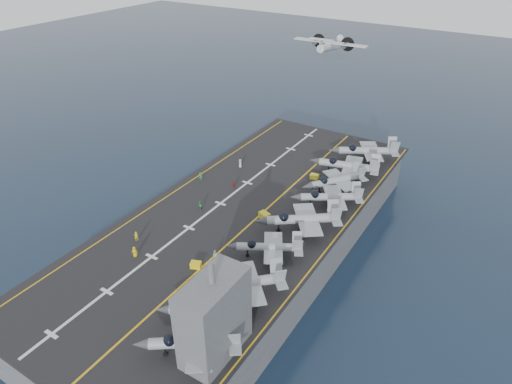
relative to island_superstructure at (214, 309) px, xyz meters
The scene contains 28 objects.
ground 38.02m from the island_superstructure, 116.57° to the left, with size 500.00×500.00×0.00m, color #142135.
hull 35.94m from the island_superstructure, 116.57° to the left, with size 36.00×90.00×10.00m, color #56595E.
flight_deck 34.41m from the island_superstructure, 116.57° to the left, with size 38.00×92.00×0.40m, color black.
foul_line 33.17m from the island_superstructure, 111.80° to the left, with size 0.35×90.00×0.02m, color gold.
landing_centerline 37.38m from the island_superstructure, 124.99° to the left, with size 0.50×90.00×0.02m, color silver.
deck_edge_port 44.50m from the island_superstructure, 136.85° to the left, with size 0.25×90.00×0.02m, color gold.
deck_edge_stbd 31.12m from the island_superstructure, 83.35° to the left, with size 0.25×90.00×0.02m, color gold.
island_superstructure is the anchor object (origin of this frame).
fighter_jet_0 5.76m from the island_superstructure, 134.89° to the right, with size 16.98×15.87×4.91m, color #8E979E, non-canonical shape.
fighter_jet_1 7.61m from the island_superstructure, 136.53° to the left, with size 16.01×14.76×4.62m, color gray, non-canonical shape.
fighter_jet_2 11.89m from the island_superstructure, 104.05° to the left, with size 17.65×17.57×5.19m, color #969EA4, non-canonical shape.
fighter_jet_3 21.60m from the island_superstructure, 101.05° to the left, with size 15.70×14.13×4.54m, color #8F98A0, non-canonical shape.
fighter_jet_4 30.94m from the island_superstructure, 95.12° to the left, with size 19.02×17.95×5.50m, color gray, non-canonical shape.
fighter_jet_5 41.02m from the island_superstructure, 92.45° to the left, with size 17.12×15.73×4.95m, color #8D939B, non-canonical shape.
fighter_jet_6 47.81m from the island_superstructure, 94.00° to the left, with size 16.35×17.36×5.02m, color #9098A0, non-canonical shape.
fighter_jet_7 55.00m from the island_superstructure, 93.92° to the left, with size 17.57×13.80×5.39m, color #969FA8, non-canonical shape.
fighter_jet_8 64.18m from the island_superstructure, 92.46° to the left, with size 19.41×17.46×5.62m, color #9FA9B1, non-canonical shape.
tow_cart_a 18.81m from the island_superstructure, 137.31° to the left, with size 2.07×1.73×1.06m, color yellow, non-canonical shape.
tow_cart_b 32.66m from the island_superstructure, 109.47° to the left, with size 2.51×2.05×1.30m, color gold, non-canonical shape.
tow_cart_c 50.79m from the island_superstructure, 100.73° to the left, with size 1.92×1.36×1.09m, color yellow, non-canonical shape.
crew_0 25.79m from the island_superstructure, 159.87° to the left, with size 1.43×1.27×1.98m, color yellow.
crew_1 29.78m from the island_superstructure, 155.59° to the left, with size 1.13×1.35×1.91m, color yellow.
crew_2 35.53m from the island_superstructure, 131.52° to the left, with size 0.98×1.25×1.84m, color green.
crew_3 47.24m from the island_superstructure, 130.43° to the left, with size 0.84×1.15×1.79m, color #268C33.
crew_4 43.25m from the island_superstructure, 121.22° to the left, with size 0.99×1.16×1.63m, color #A61F21.
crew_5 52.70m from the island_superstructure, 120.20° to the left, with size 1.45×1.44×2.04m, color silver.
crew_7 20.15m from the island_superstructure, 126.83° to the left, with size 1.27×1.10×1.78m, color silver.
transport_plane 96.69m from the island_superstructure, 106.03° to the left, with size 22.37×15.63×5.17m, color white, non-canonical shape.
Camera 1 is at (41.45, -62.25, 59.90)m, focal length 32.00 mm.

